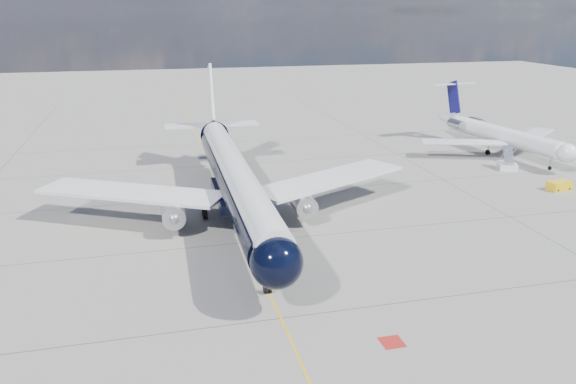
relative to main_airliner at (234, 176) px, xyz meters
name	(u,v)px	position (x,y,z in m)	size (l,w,h in m)	color
ground	(220,185)	(-0.15, 11.94, -4.65)	(320.00, 320.00, 0.00)	gray
taxiway_centerline	(225,196)	(-0.15, 6.94, -4.65)	(0.16, 160.00, 0.01)	#E4AF0C
red_marking	(392,342)	(6.65, -28.06, -4.65)	(1.60, 1.60, 0.01)	maroon
main_airliner	(234,176)	(0.00, 0.00, 0.00)	(42.64, 51.80, 14.99)	black
regional_jet	(495,132)	(45.64, 19.20, -1.35)	(26.68, 30.90, 10.48)	silver
boarding_stair	(507,165)	(41.68, 9.73, -4.02)	(3.46, 3.79, 3.39)	silver
service_tug	(559,186)	(42.04, -0.86, -4.09)	(3.10, 2.01, 1.15)	gold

